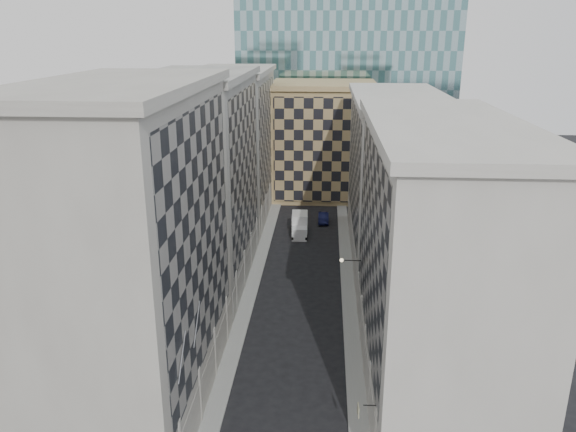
% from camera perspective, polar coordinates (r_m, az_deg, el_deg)
% --- Properties ---
extents(sidewalk_west, '(1.50, 100.00, 0.15)m').
position_cam_1_polar(sidewalk_west, '(61.49, -3.75, -7.37)').
color(sidewalk_west, gray).
rests_on(sidewalk_west, ground).
extents(sidewalk_east, '(1.50, 100.00, 0.15)m').
position_cam_1_polar(sidewalk_east, '(61.06, 6.16, -7.63)').
color(sidewalk_east, gray).
rests_on(sidewalk_east, ground).
extents(bldg_left_a, '(10.80, 22.80, 23.70)m').
position_cam_1_polar(bldg_left_a, '(41.08, -15.40, -3.58)').
color(bldg_left_a, '#9D988E').
rests_on(bldg_left_a, ground).
extents(bldg_left_b, '(10.80, 22.80, 22.70)m').
position_cam_1_polar(bldg_left_b, '(61.37, -8.83, 3.60)').
color(bldg_left_b, gray).
rests_on(bldg_left_b, ground).
extents(bldg_left_c, '(10.80, 22.80, 21.70)m').
position_cam_1_polar(bldg_left_c, '(82.54, -5.54, 7.15)').
color(bldg_left_c, '#9D988E').
rests_on(bldg_left_c, ground).
extents(bldg_right_a, '(10.80, 26.80, 20.70)m').
position_cam_1_polar(bldg_right_a, '(43.93, 14.66, -4.18)').
color(bldg_right_a, '#B4B0A5').
rests_on(bldg_right_a, ground).
extents(bldg_right_b, '(10.80, 28.80, 19.70)m').
position_cam_1_polar(bldg_right_b, '(69.49, 10.75, 3.97)').
color(bldg_right_b, '#B4B0A5').
rests_on(bldg_right_b, ground).
extents(tan_block, '(16.80, 14.80, 18.80)m').
position_cam_1_polar(tan_block, '(94.38, 3.57, 7.75)').
color(tan_block, tan).
rests_on(tan_block, ground).
extents(church_tower, '(7.20, 7.20, 51.50)m').
position_cam_1_polar(church_tower, '(106.92, 2.70, 18.43)').
color(church_tower, '#2E2824').
rests_on(church_tower, ground).
extents(flagpoles_left, '(0.10, 6.33, 2.33)m').
position_cam_1_polar(flagpoles_left, '(37.06, -9.95, -12.26)').
color(flagpoles_left, gray).
rests_on(flagpoles_left, ground).
extents(bracket_lamp, '(1.98, 0.36, 0.36)m').
position_cam_1_polar(bracket_lamp, '(53.04, 5.66, -4.49)').
color(bracket_lamp, black).
rests_on(bracket_lamp, ground).
extents(box_truck, '(2.29, 5.28, 2.86)m').
position_cam_1_polar(box_truck, '(76.90, 1.20, -1.01)').
color(box_truck, white).
rests_on(box_truck, ground).
extents(dark_car, '(1.54, 4.29, 1.41)m').
position_cam_1_polar(dark_car, '(82.15, 3.62, -0.16)').
color(dark_car, '#0E1236').
rests_on(dark_car, ground).
extents(shop_sign, '(1.16, 0.72, 0.80)m').
position_cam_1_polar(shop_sign, '(37.87, 7.25, -18.95)').
color(shop_sign, black).
rests_on(shop_sign, ground).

